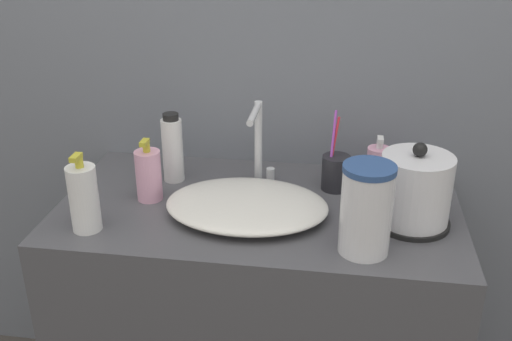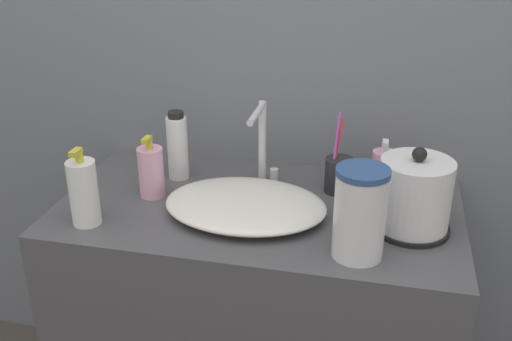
{
  "view_description": "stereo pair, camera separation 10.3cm",
  "coord_description": "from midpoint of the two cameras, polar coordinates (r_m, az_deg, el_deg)",
  "views": [
    {
      "loc": [
        0.2,
        -1.1,
        1.55
      ],
      "look_at": [
        -0.01,
        0.29,
        0.91
      ],
      "focal_mm": 42.0,
      "sensor_mm": 36.0,
      "label": 1
    },
    {
      "loc": [
        0.3,
        -1.08,
        1.55
      ],
      "look_at": [
        -0.01,
        0.29,
        0.91
      ],
      "focal_mm": 42.0,
      "sensor_mm": 36.0,
      "label": 2
    }
  ],
  "objects": [
    {
      "name": "hand_cream_bottle",
      "position": [
        1.71,
        -5.78,
        2.28
      ],
      "size": [
        0.06,
        0.06,
        0.2
      ],
      "color": "white",
      "rests_on": "vanity_counter"
    },
    {
      "name": "toothbrush_cup",
      "position": [
        1.66,
        9.65,
        -0.4
      ],
      "size": [
        0.08,
        0.08,
        0.22
      ],
      "color": "#232328",
      "rests_on": "vanity_counter"
    },
    {
      "name": "faucet",
      "position": [
        1.65,
        2.39,
        2.95
      ],
      "size": [
        0.06,
        0.16,
        0.24
      ],
      "color": "silver",
      "rests_on": "vanity_counter"
    },
    {
      "name": "lotion_bottle",
      "position": [
        1.62,
        -8.18,
        -0.12
      ],
      "size": [
        0.07,
        0.07,
        0.17
      ],
      "color": "#EAA8C6",
      "rests_on": "vanity_counter"
    },
    {
      "name": "shampoo_bottle",
      "position": [
        1.51,
        -14.23,
        -2.05
      ],
      "size": [
        0.07,
        0.07,
        0.2
      ],
      "color": "white",
      "rests_on": "vanity_counter"
    },
    {
      "name": "vanity_counter",
      "position": [
        1.81,
        1.89,
        -14.67
      ],
      "size": [
        1.06,
        0.57,
        0.81
      ],
      "color": "#4C4C51",
      "rests_on": "ground_plane"
    },
    {
      "name": "water_pitcher",
      "position": [
        1.35,
        12.02,
        -4.02
      ],
      "size": [
        0.12,
        0.12,
        0.21
      ],
      "color": "silver",
      "rests_on": "vanity_counter"
    },
    {
      "name": "sink_basin",
      "position": [
        1.53,
        0.91,
        -3.31
      ],
      "size": [
        0.42,
        0.31,
        0.05
      ],
      "color": "silver",
      "rests_on": "vanity_counter"
    },
    {
      "name": "electric_kettle",
      "position": [
        1.5,
        16.74,
        -2.55
      ],
      "size": [
        0.19,
        0.19,
        0.22
      ],
      "color": "black",
      "rests_on": "vanity_counter"
    },
    {
      "name": "mouthwash_bottle",
      "position": [
        1.72,
        13.7,
        0.23
      ],
      "size": [
        0.07,
        0.07,
        0.14
      ],
      "color": "#EAA8C6",
      "rests_on": "vanity_counter"
    }
  ]
}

